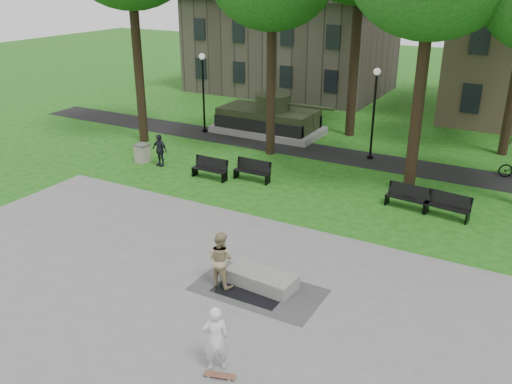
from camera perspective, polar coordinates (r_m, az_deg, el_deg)
ground at (r=18.98m, az=-1.27°, el=-6.68°), size 120.00×120.00×0.00m
plaza at (r=15.56m, az=-10.92°, el=-14.33°), size 22.00×16.00×0.02m
footpath at (r=29.11m, az=10.78°, el=3.48°), size 44.00×2.60×0.01m
building_left at (r=45.54m, az=3.78°, el=15.17°), size 15.00×10.00×7.20m
lamp_left at (r=33.00m, az=-5.59°, el=10.99°), size 0.36×0.36×4.73m
lamp_mid at (r=28.49m, az=12.34°, el=8.79°), size 0.36×0.36×4.73m
tank_monument at (r=33.05m, az=1.35°, el=7.67°), size 7.45×3.40×2.40m
puddle at (r=16.97m, az=-0.71°, el=-10.41°), size 2.20×1.20×0.00m
concrete_block at (r=17.16m, az=0.56°, el=-9.11°), size 2.26×1.15×0.45m
skateboard at (r=13.92m, az=-3.84°, el=-18.76°), size 0.80×0.42×0.07m
skateboarder at (r=13.64m, az=-4.28°, el=-15.13°), size 0.77×0.74×1.78m
friend_watching at (r=16.87m, az=-3.76°, el=-7.07°), size 0.94×0.76×1.82m
pedestrian_walker at (r=27.72m, az=-10.11°, el=4.37°), size 1.01×0.53×1.65m
park_bench_0 at (r=25.79m, az=-4.83°, el=2.57°), size 1.80×0.54×1.00m
park_bench_1 at (r=25.43m, az=-0.34°, el=2.35°), size 1.80×0.54×1.00m
park_bench_2 at (r=23.30m, az=15.69°, el=-0.43°), size 1.84×0.72×1.00m
park_bench_3 at (r=22.91m, az=19.49°, el=-1.30°), size 1.84×0.76×1.00m
trash_bin at (r=28.54m, az=-11.88°, el=4.04°), size 0.71×0.71×0.96m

